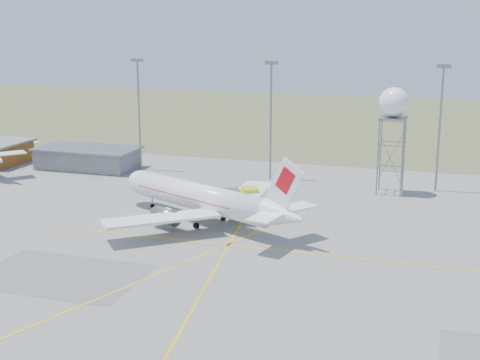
% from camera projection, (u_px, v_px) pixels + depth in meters
% --- Properties ---
extents(grass_strip, '(400.00, 120.00, 0.03)m').
position_uv_depth(grass_strip, '(375.00, 122.00, 183.19)').
color(grass_strip, '#4B5E33').
rests_on(grass_strip, ground).
extents(building_grey, '(19.00, 10.00, 3.90)m').
position_uv_depth(building_grey, '(88.00, 158.00, 125.51)').
color(building_grey, gray).
rests_on(building_grey, ground).
extents(mast_a, '(2.20, 0.50, 20.50)m').
position_uv_depth(mast_a, '(139.00, 105.00, 122.06)').
color(mast_a, slate).
rests_on(mast_a, ground).
extents(mast_b, '(2.20, 0.50, 20.50)m').
position_uv_depth(mast_b, '(271.00, 111.00, 114.72)').
color(mast_b, slate).
rests_on(mast_b, ground).
extents(mast_c, '(2.20, 0.50, 20.50)m').
position_uv_depth(mast_c, '(440.00, 118.00, 106.50)').
color(mast_c, slate).
rests_on(mast_c, ground).
extents(airliner_main, '(31.17, 29.01, 11.18)m').
position_uv_depth(airliner_main, '(203.00, 198.00, 91.52)').
color(airliner_main, white).
rests_on(airliner_main, ground).
extents(radar_tower, '(4.70, 4.70, 17.02)m').
position_uv_depth(radar_tower, '(392.00, 135.00, 105.84)').
color(radar_tower, slate).
rests_on(radar_tower, ground).
extents(fire_truck, '(8.72, 6.22, 3.34)m').
position_uv_depth(fire_truck, '(231.00, 200.00, 97.57)').
color(fire_truck, '#BEC417').
rests_on(fire_truck, ground).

